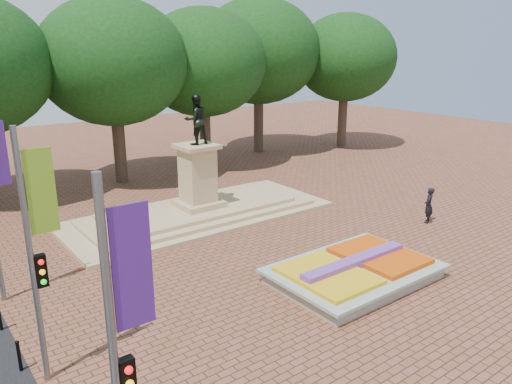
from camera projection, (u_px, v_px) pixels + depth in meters
ground at (300, 269)px, 20.37m from camera, size 90.00×90.00×0.00m
flower_bed at (355, 271)px, 19.33m from camera, size 6.30×4.30×0.91m
monument at (199, 201)px, 26.23m from camera, size 14.00×6.00×6.40m
tree_row_back at (149, 77)px, 33.55m from camera, size 44.80×8.80×10.43m
banner_poles at (38, 251)px, 12.44m from camera, size 0.88×11.17×7.00m
bollard_row at (31, 379)px, 12.89m from camera, size 0.12×13.12×0.98m
pedestrian at (429, 205)px, 25.37m from camera, size 0.81×0.72×1.85m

